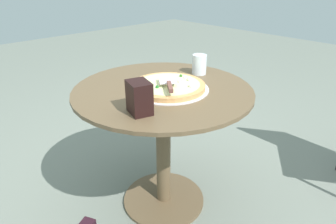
{
  "coord_description": "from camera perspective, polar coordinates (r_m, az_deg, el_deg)",
  "views": [
    {
      "loc": [
        0.99,
        -0.91,
        1.24
      ],
      "look_at": [
        0.03,
        0.01,
        0.59
      ],
      "focal_mm": 31.35,
      "sensor_mm": 36.0,
      "label": 1
    }
  ],
  "objects": [
    {
      "name": "pizza_on_tray",
      "position": [
        1.42,
        0.02,
        5.03
      ],
      "size": [
        0.4,
        0.4,
        0.05
      ],
      "color": "silver",
      "rests_on": "patio_table"
    },
    {
      "name": "patio_table",
      "position": [
        1.53,
        -0.95,
        -2.34
      ],
      "size": [
        0.88,
        0.88,
        0.71
      ],
      "color": "brown",
      "rests_on": "ground"
    },
    {
      "name": "napkin_dispenser",
      "position": [
        1.17,
        -5.6,
        2.81
      ],
      "size": [
        0.12,
        0.11,
        0.13
      ],
      "primitive_type": "cube",
      "rotation": [
        0.0,
        0.0,
        2.85
      ],
      "color": "black",
      "rests_on": "patio_table"
    },
    {
      "name": "drinking_cup",
      "position": [
        1.64,
        6.11,
        9.19
      ],
      "size": [
        0.08,
        0.08,
        0.11
      ],
      "primitive_type": "cylinder",
      "color": "silver",
      "rests_on": "patio_table"
    },
    {
      "name": "ground_plane",
      "position": [
        1.83,
        -0.83,
        -16.66
      ],
      "size": [
        10.0,
        10.0,
        0.0
      ],
      "primitive_type": "plane",
      "color": "slate"
    },
    {
      "name": "pizza_server",
      "position": [
        1.35,
        0.14,
        5.56
      ],
      "size": [
        0.2,
        0.17,
        0.02
      ],
      "color": "silver",
      "rests_on": "pizza_on_tray"
    }
  ]
}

